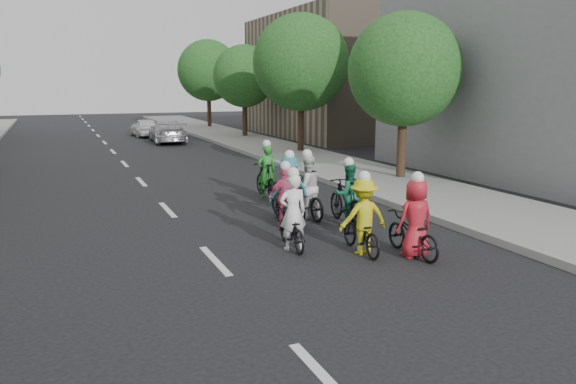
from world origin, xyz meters
TOP-DOWN VIEW (x-y plane):
  - ground at (0.00, 0.00)m, footprint 120.00×120.00m
  - sidewalk_right at (8.00, 10.00)m, footprint 4.00×80.00m
  - curb_right at (6.05, 10.00)m, footprint 0.18×80.00m
  - bldg_se at (16.00, 24.00)m, footprint 10.00×14.00m
  - tree_r_0 at (8.80, 6.60)m, footprint 4.00×4.00m
  - tree_r_1 at (8.80, 15.60)m, footprint 4.80×4.80m
  - tree_r_2 at (8.80, 24.60)m, footprint 4.00×4.00m
  - tree_r_3 at (8.80, 33.60)m, footprint 4.80×4.80m
  - cyclist_0 at (1.76, 0.20)m, footprint 0.70×1.64m
  - cyclist_1 at (3.86, 1.63)m, footprint 0.79×1.94m
  - cyclist_2 at (2.96, -0.68)m, footprint 1.07×1.67m
  - cyclist_3 at (2.34, 2.03)m, footprint 0.91×1.65m
  - cyclist_4 at (3.83, -1.26)m, footprint 0.80×1.71m
  - cyclist_5 at (3.16, 5.54)m, footprint 0.62×1.83m
  - cyclist_6 at (3.22, 2.68)m, footprint 0.84×1.95m
  - cyclist_7 at (2.62, 2.43)m, footprint 1.17×1.79m
  - follow_car_lead at (3.52, 23.43)m, footprint 2.12×4.68m
  - follow_car_trail at (2.86, 28.07)m, footprint 1.63×3.68m

SIDE VIEW (x-z plane):
  - ground at x=0.00m, z-range 0.00..0.00m
  - sidewalk_right at x=8.00m, z-range 0.00..0.15m
  - curb_right at x=6.05m, z-range 0.00..0.18m
  - cyclist_0 at x=1.76m, z-range -0.32..1.46m
  - cyclist_3 at x=2.34m, z-range -0.22..1.43m
  - cyclist_4 at x=3.83m, z-range -0.27..1.50m
  - follow_car_trail at x=2.86m, z-range 0.00..1.23m
  - cyclist_5 at x=3.16m, z-range -0.27..1.55m
  - cyclist_2 at x=2.96m, z-range -0.23..1.52m
  - cyclist_6 at x=3.22m, z-range -0.27..1.55m
  - cyclist_1 at x=3.86m, z-range -0.20..1.51m
  - follow_car_lead at x=3.52m, z-range 0.00..1.33m
  - cyclist_7 at x=2.62m, z-range -0.21..1.65m
  - tree_r_0 at x=8.80m, z-range 0.98..6.95m
  - tree_r_2 at x=8.80m, z-range 0.98..6.95m
  - bldg_se at x=16.00m, z-range 0.00..8.00m
  - tree_r_1 at x=8.80m, z-range 1.05..7.98m
  - tree_r_3 at x=8.80m, z-range 1.05..7.98m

